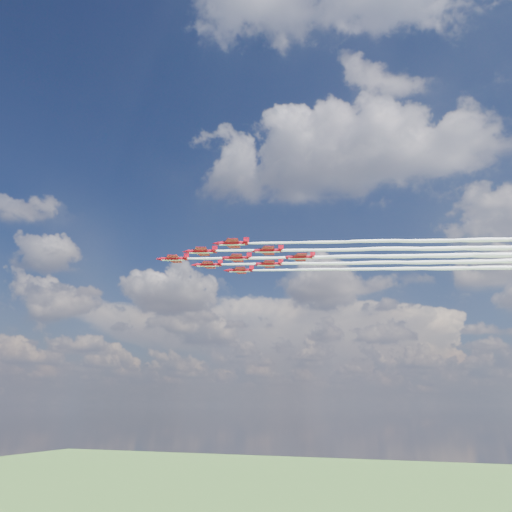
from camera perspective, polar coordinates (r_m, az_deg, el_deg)
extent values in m
cylinder|color=#B2091B|center=(148.18, -9.42, -0.32)|extent=(7.15, 3.17, 0.99)
cone|color=#B2091B|center=(149.17, -11.11, -0.34)|extent=(2.02, 1.50, 0.99)
cone|color=#B2091B|center=(147.37, -7.81, -0.30)|extent=(1.56, 1.27, 0.90)
ellipsoid|color=black|center=(148.67, -10.09, -0.18)|extent=(2.03, 1.36, 0.64)
cube|color=#B2091B|center=(148.08, -9.25, -0.33)|extent=(5.30, 8.76, 0.13)
cube|color=#B2091B|center=(147.49, -8.05, -0.30)|extent=(2.20, 3.47, 0.11)
cube|color=#B2091B|center=(147.68, -7.97, 0.00)|extent=(1.41, 0.56, 1.62)
cube|color=white|center=(148.06, -9.43, -0.48)|extent=(6.67, 2.86, 0.11)
cylinder|color=#B2091B|center=(140.03, -6.28, 0.52)|extent=(7.15, 3.17, 0.99)
cone|color=#B2091B|center=(140.78, -8.09, 0.50)|extent=(2.02, 1.50, 0.99)
cone|color=#B2091B|center=(139.46, -4.56, 0.55)|extent=(1.56, 1.27, 0.90)
ellipsoid|color=black|center=(140.43, -7.00, 0.67)|extent=(2.03, 1.36, 0.64)
cube|color=#B2091B|center=(139.95, -6.10, 0.51)|extent=(5.30, 8.76, 0.13)
cube|color=#B2091B|center=(139.54, -4.82, 0.54)|extent=(2.20, 3.47, 0.11)
cube|color=#B2091B|center=(139.76, -4.73, 0.86)|extent=(1.41, 0.56, 1.62)
cube|color=white|center=(139.90, -6.28, 0.35)|extent=(6.67, 2.86, 0.11)
cylinder|color=#B2091B|center=(153.13, -5.51, -1.01)|extent=(7.15, 3.17, 0.99)
cone|color=#B2091B|center=(153.82, -7.17, -1.02)|extent=(2.02, 1.50, 0.99)
cone|color=#B2091B|center=(152.61, -3.94, -0.99)|extent=(1.56, 1.27, 0.90)
ellipsoid|color=black|center=(153.50, -6.17, -0.87)|extent=(2.03, 1.36, 0.64)
cube|color=#B2091B|center=(153.06, -5.35, -1.02)|extent=(5.30, 8.76, 0.13)
cube|color=#B2091B|center=(152.68, -4.17, -0.99)|extent=(2.20, 3.47, 0.11)
cube|color=#B2091B|center=(152.88, -4.10, -0.70)|extent=(1.41, 0.56, 1.62)
cube|color=white|center=(153.01, -5.52, -1.17)|extent=(6.67, 2.86, 0.11)
cylinder|color=#B2091B|center=(132.39, -2.76, 1.47)|extent=(7.15, 3.17, 0.99)
cone|color=#B2091B|center=(132.87, -4.69, 1.44)|extent=(2.02, 1.50, 0.99)
cone|color=#B2091B|center=(132.08, -0.93, 1.49)|extent=(1.56, 1.27, 0.90)
ellipsoid|color=black|center=(132.69, -3.53, 1.62)|extent=(2.03, 1.36, 0.64)
cube|color=#B2091B|center=(132.34, -2.56, 1.45)|extent=(5.30, 8.76, 0.13)
cube|color=#B2091B|center=(132.12, -1.20, 1.49)|extent=(2.20, 3.47, 0.11)
cube|color=#B2091B|center=(132.36, -1.12, 1.82)|extent=(1.41, 0.56, 1.62)
cube|color=white|center=(132.25, -2.76, 1.28)|extent=(6.67, 2.86, 0.11)
cylinder|color=#B2091B|center=(145.53, -2.27, -0.23)|extent=(7.15, 3.17, 0.99)
cone|color=#B2091B|center=(145.96, -4.03, -0.25)|extent=(2.02, 1.50, 0.99)
cone|color=#B2091B|center=(145.24, -0.61, -0.21)|extent=(1.56, 1.27, 0.90)
ellipsoid|color=black|center=(145.80, -2.97, -0.09)|extent=(2.03, 1.36, 0.64)
cube|color=#B2091B|center=(145.48, -2.09, -0.25)|extent=(5.30, 8.76, 0.13)
cube|color=#B2091B|center=(145.28, -0.85, -0.22)|extent=(2.20, 3.47, 0.11)
cube|color=#B2091B|center=(145.50, -0.78, 0.09)|extent=(1.41, 0.56, 1.62)
cube|color=white|center=(145.40, -2.27, -0.40)|extent=(6.67, 2.86, 0.11)
cylinder|color=#B2091B|center=(158.77, -1.86, -1.65)|extent=(7.15, 3.17, 0.99)
cone|color=#B2091B|center=(159.17, -3.48, -1.66)|extent=(2.02, 1.50, 0.99)
cone|color=#B2091B|center=(158.52, -0.34, -1.63)|extent=(1.56, 1.27, 0.90)
ellipsoid|color=black|center=(159.02, -2.51, -1.51)|extent=(2.03, 1.36, 0.64)
cube|color=#B2091B|center=(158.73, -1.70, -1.66)|extent=(5.30, 8.76, 0.13)
cube|color=#B2091B|center=(158.55, -0.57, -1.63)|extent=(2.20, 3.47, 0.11)
cube|color=#B2091B|center=(158.75, -0.50, -1.35)|extent=(1.41, 0.56, 1.62)
cube|color=white|center=(158.66, -1.87, -1.81)|extent=(6.67, 2.86, 0.11)
cylinder|color=#B2091B|center=(138.46, 1.32, 0.63)|extent=(7.15, 3.17, 0.99)
cone|color=#B2091B|center=(138.62, -0.54, 0.60)|extent=(2.02, 1.50, 0.99)
cone|color=#B2091B|center=(138.45, 3.07, 0.65)|extent=(1.56, 1.27, 0.90)
ellipsoid|color=black|center=(138.63, 0.57, 0.78)|extent=(2.03, 1.36, 0.64)
cube|color=#B2091B|center=(138.44, 1.50, 0.61)|extent=(5.30, 8.76, 0.13)
cube|color=#B2091B|center=(138.44, 2.81, 0.64)|extent=(2.20, 3.47, 0.11)
cube|color=#B2091B|center=(138.69, 2.88, 0.96)|extent=(1.41, 0.56, 1.62)
cube|color=white|center=(138.33, 1.32, 0.45)|extent=(6.67, 2.86, 0.11)
cylinder|color=#B2091B|center=(151.70, 1.43, -0.93)|extent=(7.15, 3.17, 0.99)
cone|color=#B2091B|center=(151.84, -0.27, -0.95)|extent=(2.02, 1.50, 0.99)
cone|color=#B2091B|center=(151.69, 3.03, -0.91)|extent=(1.56, 1.27, 0.90)
ellipsoid|color=black|center=(151.85, 0.75, -0.79)|extent=(2.03, 1.36, 0.64)
cube|color=#B2091B|center=(151.68, 1.60, -0.94)|extent=(5.30, 8.76, 0.13)
cube|color=#B2091B|center=(151.68, 2.79, -0.91)|extent=(2.20, 3.47, 0.11)
cube|color=#B2091B|center=(151.91, 2.85, -0.62)|extent=(1.41, 0.56, 1.62)
cube|color=white|center=(151.58, 1.43, -1.09)|extent=(6.67, 2.86, 0.11)
cylinder|color=#B2091B|center=(145.20, 5.03, -0.14)|extent=(7.15, 3.17, 0.99)
cone|color=#B2091B|center=(145.06, 3.25, -0.16)|extent=(2.02, 1.50, 0.99)
cone|color=#B2091B|center=(145.46, 6.69, -0.12)|extent=(1.56, 1.27, 0.90)
ellipsoid|color=black|center=(145.24, 4.32, 0.00)|extent=(2.03, 1.36, 0.64)
cube|color=#B2091B|center=(145.21, 5.21, -0.16)|extent=(5.30, 8.76, 0.13)
cube|color=#B2091B|center=(145.41, 6.45, -0.12)|extent=(2.20, 3.47, 0.11)
cube|color=#B2091B|center=(145.66, 6.51, 0.18)|extent=(1.41, 0.56, 1.62)
cube|color=white|center=(145.07, 5.03, -0.31)|extent=(6.67, 2.86, 0.11)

